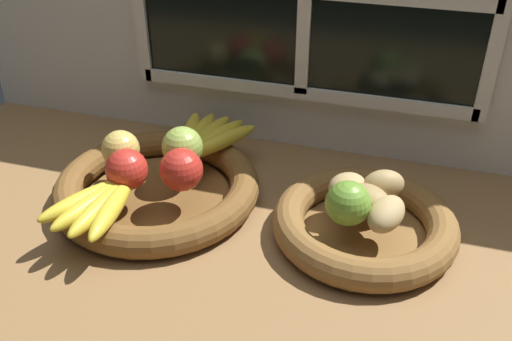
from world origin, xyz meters
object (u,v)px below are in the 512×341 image
(apple_red_front, at_px, (127,170))
(potato_large, at_px, (367,199))
(fruit_bowl_left, at_px, (157,188))
(fruit_bowl_right, at_px, (364,224))
(banana_bunch_front, at_px, (99,203))
(apple_green_back, at_px, (182,147))
(lime_near, at_px, (348,203))
(potato_small, at_px, (386,214))
(potato_oblong, at_px, (347,186))
(apple_red_right, at_px, (181,170))
(apple_golden_left, at_px, (121,149))
(banana_bunch_back, at_px, (205,138))
(potato_back, at_px, (384,184))

(apple_red_front, relative_size, potato_large, 0.93)
(fruit_bowl_left, xyz_separation_m, potato_large, (0.35, 0.00, 0.05))
(fruit_bowl_right, xyz_separation_m, banana_bunch_front, (-0.39, -0.12, 0.04))
(apple_green_back, bearing_deg, lime_near, -15.25)
(apple_green_back, xyz_separation_m, potato_small, (0.35, -0.07, -0.01))
(banana_bunch_front, xyz_separation_m, potato_oblong, (0.35, 0.15, 0.01))
(apple_red_right, height_order, potato_large, apple_red_right)
(apple_golden_left, xyz_separation_m, banana_bunch_back, (0.11, 0.11, -0.02))
(fruit_bowl_left, bearing_deg, lime_near, -6.52)
(fruit_bowl_right, height_order, apple_red_right, apple_red_right)
(apple_golden_left, bearing_deg, apple_red_right, -15.54)
(fruit_bowl_left, xyz_separation_m, apple_red_right, (0.06, -0.02, 0.06))
(fruit_bowl_left, bearing_deg, apple_green_back, 53.00)
(lime_near, bearing_deg, potato_large, 56.31)
(apple_green_back, relative_size, lime_near, 1.05)
(potato_oblong, bearing_deg, lime_near, -81.35)
(apple_green_back, bearing_deg, apple_red_right, -68.19)
(apple_red_front, distance_m, potato_large, 0.38)
(apple_red_front, bearing_deg, apple_red_right, 15.30)
(fruit_bowl_right, bearing_deg, apple_red_front, -172.81)
(potato_large, relative_size, potato_oblong, 1.16)
(apple_red_front, height_order, banana_bunch_front, apple_red_front)
(potato_small, height_order, lime_near, lime_near)
(apple_red_front, height_order, lime_near, same)
(apple_golden_left, relative_size, banana_bunch_front, 0.37)
(fruit_bowl_right, relative_size, banana_bunch_back, 1.54)
(potato_small, bearing_deg, apple_red_front, -177.65)
(fruit_bowl_left, xyz_separation_m, banana_bunch_back, (0.04, 0.12, 0.04))
(apple_golden_left, xyz_separation_m, banana_bunch_front, (0.03, -0.13, -0.02))
(banana_bunch_back, distance_m, potato_back, 0.34)
(fruit_bowl_right, height_order, apple_red_front, apple_red_front)
(potato_large, xyz_separation_m, potato_oblong, (-0.03, 0.03, -0.00))
(apple_red_right, bearing_deg, banana_bunch_front, -135.33)
(lime_near, bearing_deg, potato_oblong, 98.65)
(banana_bunch_front, height_order, banana_bunch_back, banana_bunch_front)
(fruit_bowl_right, distance_m, potato_large, 0.05)
(potato_back, height_order, lime_near, lime_near)
(potato_oblong, relative_size, lime_near, 0.94)
(fruit_bowl_left, distance_m, potato_large, 0.36)
(potato_small, height_order, potato_oblong, potato_small)
(potato_small, xyz_separation_m, lime_near, (-0.06, -0.01, 0.01))
(apple_red_right, height_order, potato_small, apple_red_right)
(fruit_bowl_right, bearing_deg, potato_small, -45.00)
(banana_bunch_back, height_order, potato_small, potato_small)
(lime_near, bearing_deg, apple_red_right, 177.23)
(apple_green_back, height_order, potato_large, apple_green_back)
(apple_golden_left, distance_m, potato_large, 0.42)
(fruit_bowl_right, height_order, banana_bunch_front, banana_bunch_front)
(apple_red_front, xyz_separation_m, banana_bunch_back, (0.07, 0.17, -0.02))
(apple_golden_left, distance_m, lime_near, 0.40)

